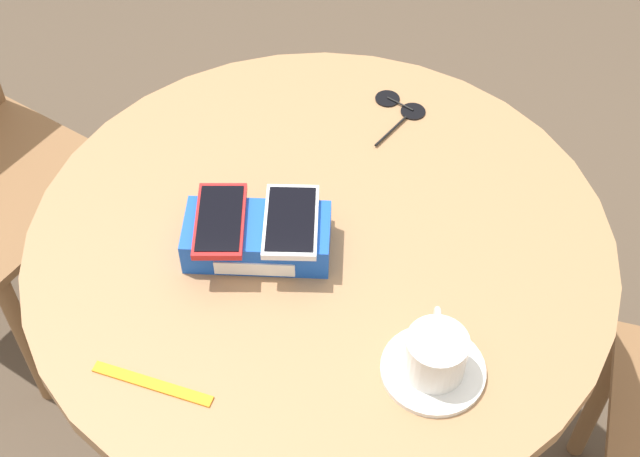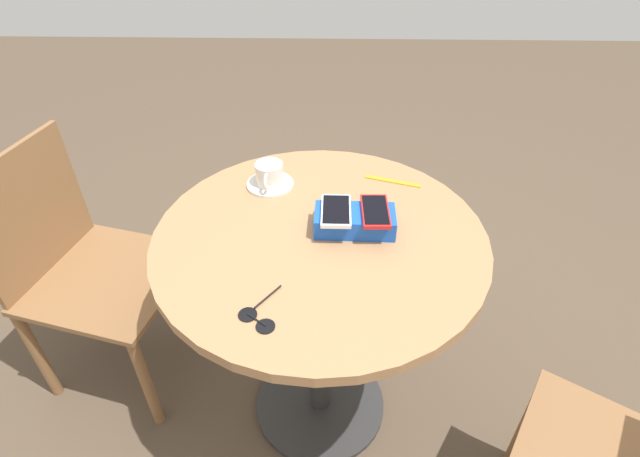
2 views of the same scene
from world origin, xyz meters
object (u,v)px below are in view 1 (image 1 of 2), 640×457
at_px(phone_box, 257,237).
at_px(phone_white, 291,221).
at_px(round_table, 320,302).
at_px(saucer, 433,370).
at_px(phone_red, 220,220).
at_px(sunglasses, 399,108).
at_px(lanyard_strap, 152,384).
at_px(coffee_cup, 436,353).

height_order(phone_box, phone_white, phone_white).
bearing_deg(phone_box, round_table, 15.37).
relative_size(round_table, saucer, 6.31).
xyz_separation_m(round_table, phone_red, (-0.14, -0.02, 0.22)).
bearing_deg(phone_red, phone_white, 0.30).
distance_m(phone_white, saucer, 0.29).
bearing_deg(sunglasses, lanyard_strap, -122.06).
height_order(phone_box, saucer, phone_box).
distance_m(phone_box, phone_red, 0.06).
bearing_deg(lanyard_strap, sunglasses, 57.94).
height_order(phone_red, coffee_cup, coffee_cup).
xyz_separation_m(round_table, sunglasses, (0.13, 0.29, 0.16)).
height_order(phone_white, coffee_cup, coffee_cup).
relative_size(round_table, phone_red, 6.31).
bearing_deg(phone_red, round_table, 9.28).
bearing_deg(round_table, phone_red, -170.72).
relative_size(phone_red, coffee_cup, 1.25).
xyz_separation_m(lanyard_strap, sunglasses, (0.34, 0.54, 0.00)).
bearing_deg(lanyard_strap, phone_box, 61.97).
bearing_deg(sunglasses, round_table, -113.91).
bearing_deg(coffee_cup, phone_box, 140.48).
bearing_deg(phone_white, phone_red, -179.70).
relative_size(phone_box, phone_red, 1.53).
bearing_deg(phone_white, lanyard_strap, -126.47).
bearing_deg(phone_box, saucer, -39.88).
distance_m(phone_red, phone_white, 0.10).
distance_m(phone_white, coffee_cup, 0.28).
relative_size(round_table, phone_box, 4.13).
height_order(saucer, coffee_cup, coffee_cup).
relative_size(phone_white, coffee_cup, 1.21).
bearing_deg(phone_box, coffee_cup, -39.52).
xyz_separation_m(phone_box, phone_red, (-0.05, 0.00, 0.03)).
distance_m(coffee_cup, lanyard_strap, 0.37).
bearing_deg(phone_white, phone_box, -177.49).
bearing_deg(phone_box, sunglasses, 55.18).
relative_size(phone_white, sunglasses, 0.96).
bearing_deg(coffee_cup, round_table, 124.22).
height_order(phone_white, saucer, phone_white).
bearing_deg(coffee_cup, sunglasses, 92.84).
distance_m(phone_box, lanyard_strap, 0.26).
relative_size(saucer, coffee_cup, 1.25).
distance_m(saucer, coffee_cup, 0.04).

